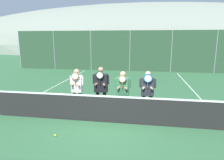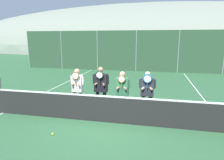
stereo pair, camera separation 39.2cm
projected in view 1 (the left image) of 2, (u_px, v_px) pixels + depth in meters
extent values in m
plane|color=#2D5B38|center=(104.00, 122.00, 6.99)|extent=(120.00, 120.00, 0.00)
ellipsoid|color=gray|center=(141.00, 48.00, 64.43)|extent=(129.11, 71.73, 25.10)
cube|color=beige|center=(123.00, 50.00, 24.71)|extent=(18.70, 5.00, 3.04)
cube|color=#3D4247|center=(123.00, 36.00, 24.37)|extent=(19.20, 5.50, 0.36)
cylinder|color=gray|center=(20.00, 50.00, 19.39)|extent=(0.06, 0.06, 3.58)
cylinder|color=gray|center=(54.00, 50.00, 18.82)|extent=(0.06, 0.06, 3.58)
cylinder|color=gray|center=(91.00, 51.00, 18.25)|extent=(0.06, 0.06, 3.58)
cylinder|color=gray|center=(130.00, 51.00, 17.68)|extent=(0.06, 0.06, 3.58)
cylinder|color=gray|center=(172.00, 51.00, 17.11)|extent=(0.06, 0.06, 3.58)
cylinder|color=gray|center=(216.00, 52.00, 16.55)|extent=(0.06, 0.06, 3.58)
cube|color=#2D4C33|center=(130.00, 51.00, 17.68)|extent=(21.45, 0.02, 3.58)
cube|color=black|center=(104.00, 110.00, 6.90)|extent=(10.76, 0.02, 0.92)
cube|color=white|center=(104.00, 96.00, 6.80)|extent=(10.76, 0.03, 0.06)
cube|color=white|center=(40.00, 94.00, 10.54)|extent=(0.05, 16.00, 0.01)
cube|color=white|center=(203.00, 102.00, 9.24)|extent=(0.05, 16.00, 0.01)
cylinder|color=black|center=(75.00, 102.00, 7.85)|extent=(0.13, 0.13, 0.84)
cylinder|color=black|center=(80.00, 102.00, 7.82)|extent=(0.13, 0.13, 0.84)
cube|color=white|center=(77.00, 84.00, 7.68)|extent=(0.41, 0.22, 0.66)
sphere|color=tan|center=(76.00, 72.00, 7.59)|extent=(0.21, 0.21, 0.21)
cylinder|color=white|center=(71.00, 80.00, 7.69)|extent=(0.08, 0.08, 0.32)
cylinder|color=white|center=(82.00, 81.00, 7.62)|extent=(0.08, 0.08, 0.32)
cylinder|color=tan|center=(74.00, 85.00, 7.62)|extent=(0.16, 0.27, 0.08)
cylinder|color=tan|center=(79.00, 85.00, 7.58)|extent=(0.16, 0.27, 0.08)
cylinder|color=#936033|center=(75.00, 82.00, 7.49)|extent=(0.03, 0.03, 0.20)
torus|color=#936033|center=(75.00, 76.00, 7.44)|extent=(0.31, 0.03, 0.31)
cylinder|color=silver|center=(75.00, 76.00, 7.44)|extent=(0.25, 0.00, 0.25)
cylinder|color=black|center=(98.00, 103.00, 7.73)|extent=(0.13, 0.13, 0.88)
cylinder|color=black|center=(105.00, 103.00, 7.68)|extent=(0.13, 0.13, 0.88)
cube|color=black|center=(101.00, 83.00, 7.54)|extent=(0.50, 0.22, 0.70)
sphere|color=#997056|center=(101.00, 70.00, 7.44)|extent=(0.19, 0.19, 0.19)
cylinder|color=black|center=(94.00, 79.00, 7.56)|extent=(0.08, 0.08, 0.34)
cylinder|color=black|center=(108.00, 80.00, 7.47)|extent=(0.08, 0.08, 0.34)
cylinder|color=#997056|center=(97.00, 84.00, 7.48)|extent=(0.16, 0.27, 0.08)
cylinder|color=#997056|center=(104.00, 84.00, 7.44)|extent=(0.16, 0.27, 0.08)
cylinder|color=black|center=(100.00, 81.00, 7.35)|extent=(0.03, 0.03, 0.20)
torus|color=black|center=(100.00, 75.00, 7.30)|extent=(0.29, 0.03, 0.29)
cylinder|color=silver|center=(100.00, 75.00, 7.30)|extent=(0.24, 0.00, 0.24)
cylinder|color=white|center=(119.00, 105.00, 7.48)|extent=(0.13, 0.13, 0.82)
cylinder|color=white|center=(126.00, 106.00, 7.45)|extent=(0.13, 0.13, 0.82)
cube|color=#337047|center=(123.00, 87.00, 7.31)|extent=(0.44, 0.22, 0.65)
sphere|color=tan|center=(123.00, 74.00, 7.22)|extent=(0.21, 0.21, 0.21)
cylinder|color=#337047|center=(116.00, 83.00, 7.33)|extent=(0.08, 0.08, 0.32)
cylinder|color=#337047|center=(130.00, 83.00, 7.25)|extent=(0.08, 0.08, 0.32)
cylinder|color=tan|center=(119.00, 87.00, 7.25)|extent=(0.16, 0.27, 0.08)
cylinder|color=tan|center=(126.00, 88.00, 7.21)|extent=(0.16, 0.27, 0.08)
cylinder|color=#936033|center=(122.00, 85.00, 7.12)|extent=(0.03, 0.03, 0.20)
torus|color=#936033|center=(122.00, 79.00, 7.07)|extent=(0.27, 0.03, 0.27)
cylinder|color=silver|center=(122.00, 79.00, 7.07)|extent=(0.22, 0.00, 0.22)
cylinder|color=black|center=(143.00, 106.00, 7.45)|extent=(0.13, 0.13, 0.83)
cylinder|color=black|center=(150.00, 106.00, 7.41)|extent=(0.13, 0.13, 0.83)
cube|color=#282D33|center=(148.00, 87.00, 7.28)|extent=(0.47, 0.22, 0.65)
sphere|color=#DBB293|center=(148.00, 74.00, 7.18)|extent=(0.19, 0.19, 0.19)
cylinder|color=#282D33|center=(140.00, 83.00, 7.29)|extent=(0.08, 0.08, 0.32)
cylinder|color=#282D33|center=(155.00, 83.00, 7.21)|extent=(0.08, 0.08, 0.32)
cylinder|color=#DBB293|center=(144.00, 87.00, 7.21)|extent=(0.16, 0.27, 0.08)
cylinder|color=#DBB293|center=(151.00, 88.00, 7.17)|extent=(0.16, 0.27, 0.08)
cylinder|color=#1E5BAD|center=(148.00, 85.00, 7.08)|extent=(0.03, 0.03, 0.20)
torus|color=#1E5BAD|center=(148.00, 78.00, 7.03)|extent=(0.32, 0.03, 0.32)
cylinder|color=silver|center=(148.00, 78.00, 7.03)|extent=(0.26, 0.00, 0.26)
cube|color=#B2B7BC|center=(72.00, 59.00, 21.84)|extent=(4.19, 1.87, 0.76)
cube|color=#2D3842|center=(72.00, 53.00, 21.70)|extent=(2.31, 1.72, 0.62)
cylinder|color=black|center=(81.00, 64.00, 20.78)|extent=(0.60, 0.16, 0.60)
cylinder|color=black|center=(86.00, 62.00, 22.63)|extent=(0.60, 0.16, 0.60)
cylinder|color=black|center=(57.00, 63.00, 21.22)|extent=(0.60, 0.16, 0.60)
cylinder|color=black|center=(64.00, 61.00, 23.06)|extent=(0.60, 0.16, 0.60)
cube|color=black|center=(115.00, 60.00, 20.66)|extent=(4.02, 1.77, 0.79)
cube|color=#2D3842|center=(115.00, 53.00, 20.51)|extent=(2.21, 1.62, 0.64)
cylinder|color=black|center=(127.00, 65.00, 19.66)|extent=(0.60, 0.16, 0.60)
cylinder|color=black|center=(129.00, 63.00, 21.40)|extent=(0.60, 0.16, 0.60)
cylinder|color=black|center=(101.00, 65.00, 20.08)|extent=(0.60, 0.16, 0.60)
cylinder|color=black|center=(105.00, 63.00, 21.82)|extent=(0.60, 0.16, 0.60)
cube|color=maroon|center=(165.00, 60.00, 19.92)|extent=(4.36, 1.88, 0.86)
cube|color=#2D3842|center=(165.00, 53.00, 19.76)|extent=(2.40, 1.73, 0.70)
cylinder|color=black|center=(181.00, 66.00, 18.86)|extent=(0.60, 0.16, 0.60)
cylinder|color=black|center=(178.00, 64.00, 20.71)|extent=(0.60, 0.16, 0.60)
cylinder|color=black|center=(150.00, 66.00, 19.31)|extent=(0.60, 0.16, 0.60)
cylinder|color=black|center=(150.00, 63.00, 21.16)|extent=(0.60, 0.16, 0.60)
sphere|color=#CCDB33|center=(55.00, 135.00, 5.96)|extent=(0.07, 0.07, 0.07)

